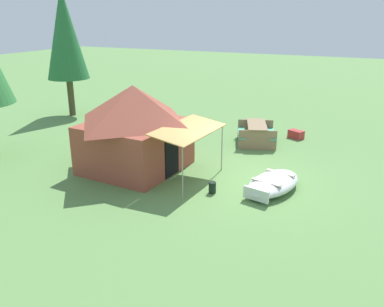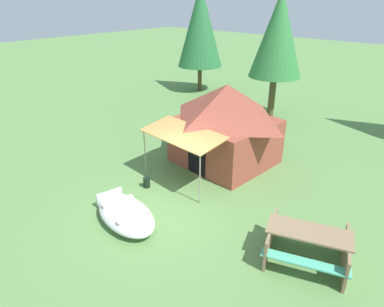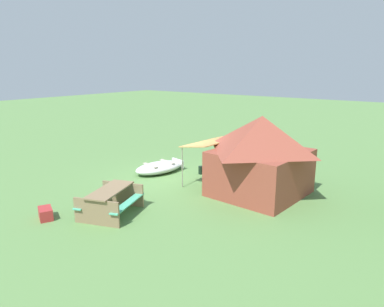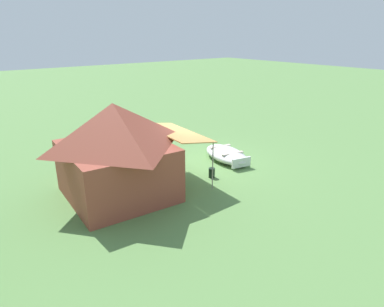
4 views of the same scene
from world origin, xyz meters
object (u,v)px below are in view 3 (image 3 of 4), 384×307
Objects in this scene: beached_rowboat at (159,167)px; cooler_box at (46,213)px; canvas_cabin_tent at (260,154)px; picnic_table at (110,199)px; fuel_can at (201,170)px.

beached_rowboat is 5.53m from cooler_box.
cooler_box is at bearing 4.87° from beached_rowboat.
canvas_cabin_tent is 7.11m from cooler_box.
cooler_box is at bearing -42.88° from picnic_table.
picnic_table is (4.32, -2.78, -0.95)m from canvas_cabin_tent.
beached_rowboat reaches higher than cooler_box.
picnic_table is 6.57× the size of fuel_can.
cooler_box is at bearing -9.29° from fuel_can.
fuel_can is at bearing -177.38° from picnic_table.
picnic_table is (4.14, 1.75, 0.25)m from beached_rowboat.
beached_rowboat is at bearing -87.66° from canvas_cabin_tent.
fuel_can is (-5.04, -0.23, -0.32)m from picnic_table.
cooler_box reaches higher than fuel_can.
fuel_can is (-6.42, 1.05, -0.00)m from cooler_box.
canvas_cabin_tent is 2.00× the size of picnic_table.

